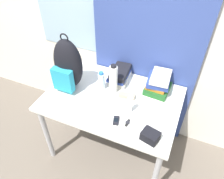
% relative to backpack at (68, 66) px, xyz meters
% --- Properties ---
extents(ground_plane, '(12.00, 12.00, 0.00)m').
position_rel_backpack_xyz_m(ground_plane, '(0.43, -0.41, -1.01)').
color(ground_plane, '#665B51').
extents(wall_back, '(6.00, 0.06, 2.50)m').
position_rel_backpack_xyz_m(wall_back, '(0.43, 0.50, 0.24)').
color(wall_back, silver).
rests_on(wall_back, ground_plane).
extents(curtain_blue, '(1.04, 0.04, 2.50)m').
position_rel_backpack_xyz_m(curtain_blue, '(0.59, 0.45, 0.24)').
color(curtain_blue, '#384C93').
rests_on(curtain_blue, ground_plane).
extents(desk, '(1.22, 0.83, 0.77)m').
position_rel_backpack_xyz_m(desk, '(0.43, 0.00, -0.33)').
color(desk, silver).
rests_on(desk, ground_plane).
extents(backpack, '(0.28, 0.24, 0.55)m').
position_rel_backpack_xyz_m(backpack, '(0.00, 0.00, 0.00)').
color(backpack, black).
rests_on(backpack, desk).
extents(book_stack_left, '(0.19, 0.28, 0.13)m').
position_rel_backpack_xyz_m(book_stack_left, '(0.41, 0.27, -0.18)').
color(book_stack_left, silver).
rests_on(book_stack_left, desk).
extents(book_stack_center, '(0.23, 0.27, 0.18)m').
position_rel_backpack_xyz_m(book_stack_center, '(0.79, 0.27, -0.15)').
color(book_stack_center, '#1E5623').
rests_on(book_stack_center, desk).
extents(water_bottle, '(0.06, 0.06, 0.19)m').
position_rel_backpack_xyz_m(water_bottle, '(0.29, 0.08, -0.15)').
color(water_bottle, silver).
rests_on(water_bottle, desk).
extents(sports_bottle, '(0.08, 0.08, 0.30)m').
position_rel_backpack_xyz_m(sports_bottle, '(0.41, 0.09, -0.10)').
color(sports_bottle, white).
rests_on(sports_bottle, desk).
extents(sunscreen_bottle, '(0.04, 0.04, 0.18)m').
position_rel_backpack_xyz_m(sunscreen_bottle, '(0.64, -0.09, -0.15)').
color(sunscreen_bottle, white).
rests_on(sunscreen_bottle, desk).
extents(cell_phone, '(0.07, 0.10, 0.02)m').
position_rel_backpack_xyz_m(cell_phone, '(0.58, -0.24, -0.23)').
color(cell_phone, black).
rests_on(cell_phone, desk).
extents(sunglasses_case, '(0.16, 0.08, 0.04)m').
position_rel_backpack_xyz_m(sunglasses_case, '(0.56, 0.06, -0.22)').
color(sunglasses_case, gray).
rests_on(sunglasses_case, desk).
extents(camera_pouch, '(0.15, 0.13, 0.08)m').
position_rel_backpack_xyz_m(camera_pouch, '(0.88, -0.30, -0.20)').
color(camera_pouch, black).
rests_on(camera_pouch, desk).
extents(wristwatch, '(0.04, 0.08, 0.01)m').
position_rel_backpack_xyz_m(wristwatch, '(0.67, -0.22, -0.23)').
color(wristwatch, black).
rests_on(wristwatch, desk).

